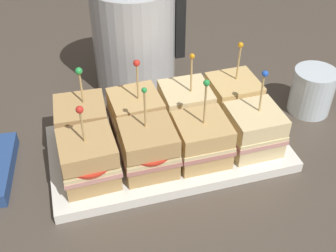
{
  "coord_description": "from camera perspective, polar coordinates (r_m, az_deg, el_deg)",
  "views": [
    {
      "loc": [
        -0.15,
        -0.51,
        0.49
      ],
      "look_at": [
        0.0,
        0.0,
        0.06
      ],
      "focal_mm": 45.0,
      "sensor_mm": 36.0,
      "label": 1
    }
  ],
  "objects": [
    {
      "name": "sandwich_front_far_right",
      "position": [
        0.7,
        11.51,
        -0.49
      ],
      "size": [
        0.09,
        0.09,
        0.15
      ],
      "color": "beige",
      "rests_on": "serving_platter"
    },
    {
      "name": "sandwich_back_center_left",
      "position": [
        0.72,
        -4.37,
        1.44
      ],
      "size": [
        0.09,
        0.09,
        0.15
      ],
      "color": "tan",
      "rests_on": "serving_platter"
    },
    {
      "name": "sandwich_back_far_right",
      "position": [
        0.76,
        8.76,
        3.64
      ],
      "size": [
        0.09,
        0.09,
        0.15
      ],
      "color": "tan",
      "rests_on": "serving_platter"
    },
    {
      "name": "serving_platter",
      "position": [
        0.72,
        -0.0,
        -3.04
      ],
      "size": [
        0.4,
        0.21,
        0.02
      ],
      "color": "white",
      "rests_on": "ground_plane"
    },
    {
      "name": "sandwich_back_far_left",
      "position": [
        0.71,
        -11.56,
        0.3
      ],
      "size": [
        0.09,
        0.09,
        0.14
      ],
      "color": "tan",
      "rests_on": "serving_platter"
    },
    {
      "name": "ground_plane",
      "position": [
        0.73,
        -0.0,
        -3.56
      ],
      "size": [
        6.0,
        6.0,
        0.0
      ],
      "primitive_type": "plane",
      "color": "#4C4238"
    },
    {
      "name": "sandwich_front_far_left",
      "position": [
        0.64,
        -10.68,
        -4.52
      ],
      "size": [
        0.09,
        0.09,
        0.14
      ],
      "color": "tan",
      "rests_on": "serving_platter"
    },
    {
      "name": "sandwich_back_center_right",
      "position": [
        0.73,
        2.4,
        2.54
      ],
      "size": [
        0.09,
        0.09,
        0.15
      ],
      "color": "beige",
      "rests_on": "serving_platter"
    },
    {
      "name": "sandwich_front_center_left",
      "position": [
        0.65,
        -2.67,
        -3.11
      ],
      "size": [
        0.08,
        0.09,
        0.15
      ],
      "color": "tan",
      "rests_on": "serving_platter"
    },
    {
      "name": "sandwich_front_center_right",
      "position": [
        0.67,
        4.57,
        -1.88
      ],
      "size": [
        0.09,
        0.09,
        0.15
      ],
      "color": "tan",
      "rests_on": "serving_platter"
    },
    {
      "name": "kettle_steel",
      "position": [
        0.85,
        -4.57,
        12.03
      ],
      "size": [
        0.18,
        0.16,
        0.24
      ],
      "color": "#B7BABF",
      "rests_on": "ground_plane"
    },
    {
      "name": "drinking_glass",
      "position": [
        0.84,
        18.93,
        4.51
      ],
      "size": [
        0.08,
        0.08,
        0.09
      ],
      "color": "silver",
      "rests_on": "ground_plane"
    }
  ]
}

